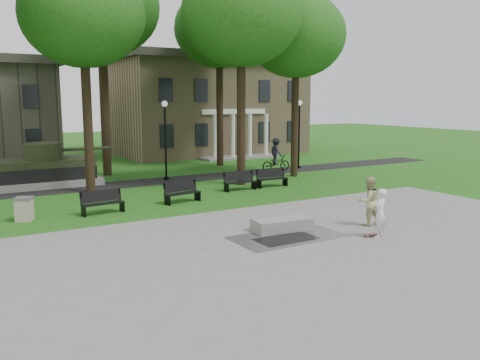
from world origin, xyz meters
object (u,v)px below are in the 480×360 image
object	(u,v)px
trash_bin	(24,209)
friend_watching	(369,201)
skateboarder	(380,213)
cyclist	(276,158)
concrete_block	(282,224)
park_bench_0	(102,201)

from	to	relation	value
trash_bin	friend_watching	bearing A→B (deg)	-34.22
skateboarder	cyclist	bearing A→B (deg)	-134.91
concrete_block	friend_watching	xyz separation A→B (m)	(3.28, -1.07, 0.72)
cyclist	trash_bin	xyz separation A→B (m)	(-16.83, -6.55, -0.43)
concrete_block	cyclist	bearing A→B (deg)	56.01
skateboarder	cyclist	xyz separation A→B (m)	(6.49, 15.67, 0.02)
park_bench_0	trash_bin	size ratio (longest dim) A/B	1.91
trash_bin	skateboarder	bearing A→B (deg)	-41.42
friend_watching	trash_bin	world-z (taller)	friend_watching
concrete_block	cyclist	world-z (taller)	cyclist
skateboarder	park_bench_0	size ratio (longest dim) A/B	0.95
friend_watching	concrete_block	bearing A→B (deg)	-12.50
cyclist	concrete_block	bearing A→B (deg)	151.77
concrete_block	cyclist	size ratio (longest dim) A/B	0.99
trash_bin	concrete_block	bearing A→B (deg)	-39.53
concrete_block	cyclist	distance (m)	15.85
park_bench_0	cyclist	bearing A→B (deg)	20.96
skateboarder	park_bench_0	world-z (taller)	skateboarder
cyclist	park_bench_0	xyz separation A→B (m)	(-13.77, -6.86, -0.39)
cyclist	park_bench_0	world-z (taller)	cyclist
cyclist	park_bench_0	size ratio (longest dim) A/B	1.22
skateboarder	trash_bin	xyz separation A→B (m)	(-10.34, 9.12, -0.40)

